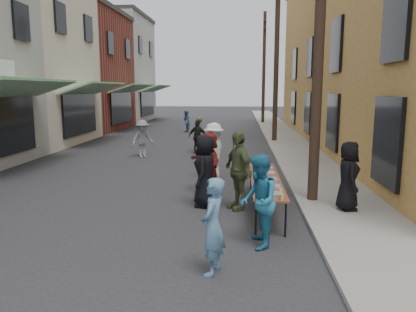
# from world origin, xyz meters

# --- Properties ---
(ground) EXTENTS (120.00, 120.00, 0.00)m
(ground) POSITION_xyz_m (0.00, 0.00, 0.00)
(ground) COLOR #28282B
(ground) RESTS_ON ground
(sidewalk) EXTENTS (2.20, 60.00, 0.10)m
(sidewalk) POSITION_xyz_m (5.00, 15.00, 0.05)
(sidewalk) COLOR gray
(sidewalk) RESTS_ON ground
(storefront_row) EXTENTS (8.00, 37.00, 9.00)m
(storefront_row) POSITION_xyz_m (-10.00, 14.96, 4.12)
(storefront_row) COLOR maroon
(storefront_row) RESTS_ON ground
(utility_pole_near) EXTENTS (0.26, 0.26, 9.00)m
(utility_pole_near) POSITION_xyz_m (4.30, 3.00, 4.50)
(utility_pole_near) COLOR #2D2116
(utility_pole_near) RESTS_ON ground
(utility_pole_mid) EXTENTS (0.26, 0.26, 9.00)m
(utility_pole_mid) POSITION_xyz_m (4.30, 15.00, 4.50)
(utility_pole_mid) COLOR #2D2116
(utility_pole_mid) RESTS_ON ground
(utility_pole_far) EXTENTS (0.26, 0.26, 9.00)m
(utility_pole_far) POSITION_xyz_m (4.30, 27.00, 4.50)
(utility_pole_far) COLOR #2D2116
(utility_pole_far) RESTS_ON ground
(serving_table) EXTENTS (0.70, 4.00, 0.75)m
(serving_table) POSITION_xyz_m (3.07, 2.39, 0.71)
(serving_table) COLOR maroon
(serving_table) RESTS_ON ground
(catering_tray_sausage) EXTENTS (0.50, 0.33, 0.08)m
(catering_tray_sausage) POSITION_xyz_m (3.07, 0.74, 0.79)
(catering_tray_sausage) COLOR maroon
(catering_tray_sausage) RESTS_ON serving_table
(catering_tray_foil_b) EXTENTS (0.50, 0.33, 0.08)m
(catering_tray_foil_b) POSITION_xyz_m (3.07, 1.39, 0.79)
(catering_tray_foil_b) COLOR #B2B2B7
(catering_tray_foil_b) RESTS_ON serving_table
(catering_tray_buns) EXTENTS (0.50, 0.33, 0.08)m
(catering_tray_buns) POSITION_xyz_m (3.07, 2.09, 0.79)
(catering_tray_buns) COLOR tan
(catering_tray_buns) RESTS_ON serving_table
(catering_tray_foil_d) EXTENTS (0.50, 0.33, 0.08)m
(catering_tray_foil_d) POSITION_xyz_m (3.07, 2.79, 0.79)
(catering_tray_foil_d) COLOR #B2B2B7
(catering_tray_foil_d) RESTS_ON serving_table
(catering_tray_buns_end) EXTENTS (0.50, 0.33, 0.08)m
(catering_tray_buns_end) POSITION_xyz_m (3.07, 3.49, 0.79)
(catering_tray_buns_end) COLOR tan
(catering_tray_buns_end) RESTS_ON serving_table
(condiment_jar_a) EXTENTS (0.07, 0.07, 0.08)m
(condiment_jar_a) POSITION_xyz_m (2.85, 0.44, 0.79)
(condiment_jar_a) COLOR #A57F26
(condiment_jar_a) RESTS_ON serving_table
(condiment_jar_b) EXTENTS (0.07, 0.07, 0.08)m
(condiment_jar_b) POSITION_xyz_m (2.85, 0.54, 0.79)
(condiment_jar_b) COLOR #A57F26
(condiment_jar_b) RESTS_ON serving_table
(condiment_jar_c) EXTENTS (0.07, 0.07, 0.08)m
(condiment_jar_c) POSITION_xyz_m (2.85, 0.64, 0.79)
(condiment_jar_c) COLOR #A57F26
(condiment_jar_c) RESTS_ON serving_table
(cup_stack) EXTENTS (0.08, 0.08, 0.12)m
(cup_stack) POSITION_xyz_m (3.27, 0.49, 0.81)
(cup_stack) COLOR tan
(cup_stack) RESTS_ON serving_table
(guest_front_a) EXTENTS (0.67, 0.93, 1.78)m
(guest_front_a) POSITION_xyz_m (1.60, 2.50, 0.89)
(guest_front_a) COLOR black
(guest_front_a) RESTS_ON ground
(guest_front_b) EXTENTS (0.50, 0.64, 1.55)m
(guest_front_b) POSITION_xyz_m (2.04, -1.18, 0.77)
(guest_front_b) COLOR #5684A6
(guest_front_b) RESTS_ON ground
(guest_front_c) EXTENTS (0.68, 0.86, 1.73)m
(guest_front_c) POSITION_xyz_m (2.79, -0.02, 0.86)
(guest_front_c) COLOR teal
(guest_front_c) RESTS_ON ground
(guest_front_d) EXTENTS (0.95, 1.30, 1.81)m
(guest_front_d) POSITION_xyz_m (1.60, 5.71, 0.91)
(guest_front_d) COLOR white
(guest_front_d) RESTS_ON ground
(guest_front_e) EXTENTS (0.96, 1.19, 1.90)m
(guest_front_e) POSITION_xyz_m (2.41, 2.36, 0.95)
(guest_front_e) COLOR #4C5933
(guest_front_e) RESTS_ON ground
(guest_queue_back) EXTENTS (1.17, 1.67, 1.74)m
(guest_queue_back) POSITION_xyz_m (1.60, 3.64, 0.87)
(guest_queue_back) COLOR maroon
(guest_queue_back) RESTS_ON ground
(server) EXTENTS (0.52, 0.79, 1.60)m
(server) POSITION_xyz_m (4.94, 2.17, 0.90)
(server) COLOR black
(server) RESTS_ON sidewalk
(passerby_left) EXTENTS (1.15, 1.11, 1.57)m
(passerby_left) POSITION_xyz_m (-1.68, 9.60, 0.79)
(passerby_left) COLOR gray
(passerby_left) RESTS_ON ground
(passerby_mid) EXTENTS (0.95, 0.61, 1.51)m
(passerby_mid) POSITION_xyz_m (0.55, 10.71, 0.76)
(passerby_mid) COLOR black
(passerby_mid) RESTS_ON ground
(passerby_right) EXTENTS (0.51, 0.66, 1.62)m
(passerby_right) POSITION_xyz_m (0.52, 11.30, 0.81)
(passerby_right) COLOR #505933
(passerby_right) RESTS_ON ground
(passerby_far) EXTENTS (0.77, 0.86, 1.47)m
(passerby_far) POSITION_xyz_m (-1.17, 19.56, 0.73)
(passerby_far) COLOR #506C9A
(passerby_far) RESTS_ON ground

